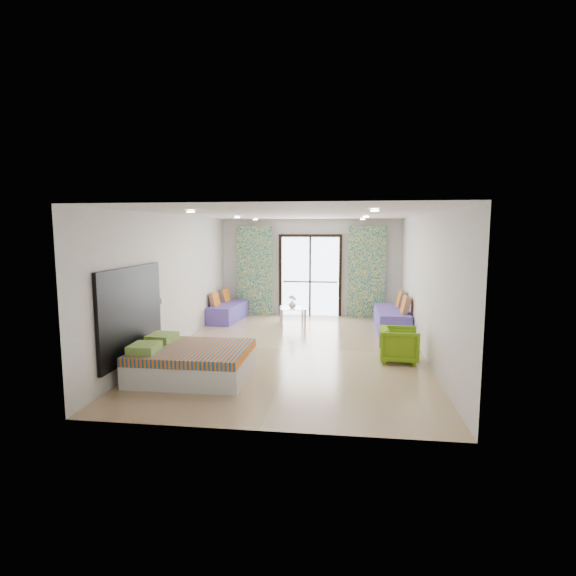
# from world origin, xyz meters

# --- Properties ---
(floor) EXTENTS (5.00, 7.50, 0.01)m
(floor) POSITION_xyz_m (0.00, 0.00, 0.00)
(floor) COLOR #A18260
(floor) RESTS_ON ground
(ceiling) EXTENTS (5.00, 7.50, 0.01)m
(ceiling) POSITION_xyz_m (0.00, 0.00, 2.70)
(ceiling) COLOR silver
(ceiling) RESTS_ON ground
(wall_back) EXTENTS (5.00, 0.01, 2.70)m
(wall_back) POSITION_xyz_m (0.00, 3.75, 1.35)
(wall_back) COLOR silver
(wall_back) RESTS_ON ground
(wall_front) EXTENTS (5.00, 0.01, 2.70)m
(wall_front) POSITION_xyz_m (0.00, -3.75, 1.35)
(wall_front) COLOR silver
(wall_front) RESTS_ON ground
(wall_left) EXTENTS (0.01, 7.50, 2.70)m
(wall_left) POSITION_xyz_m (-2.50, 0.00, 1.35)
(wall_left) COLOR silver
(wall_left) RESTS_ON ground
(wall_right) EXTENTS (0.01, 7.50, 2.70)m
(wall_right) POSITION_xyz_m (2.50, 0.00, 1.35)
(wall_right) COLOR silver
(wall_right) RESTS_ON ground
(balcony_door) EXTENTS (1.76, 0.08, 2.28)m
(balcony_door) POSITION_xyz_m (0.00, 3.72, 1.26)
(balcony_door) COLOR black
(balcony_door) RESTS_ON floor
(balcony_rail) EXTENTS (1.52, 0.03, 0.04)m
(balcony_rail) POSITION_xyz_m (0.00, 3.73, 0.95)
(balcony_rail) COLOR #595451
(balcony_rail) RESTS_ON balcony_door
(curtain_left) EXTENTS (1.00, 0.10, 2.50)m
(curtain_left) POSITION_xyz_m (-1.55, 3.57, 1.25)
(curtain_left) COLOR silver
(curtain_left) RESTS_ON floor
(curtain_right) EXTENTS (1.00, 0.10, 2.50)m
(curtain_right) POSITION_xyz_m (1.55, 3.57, 1.25)
(curtain_right) COLOR silver
(curtain_right) RESTS_ON floor
(downlight_a) EXTENTS (0.12, 0.12, 0.02)m
(downlight_a) POSITION_xyz_m (-1.40, -2.00, 2.67)
(downlight_a) COLOR #FFE0B2
(downlight_a) RESTS_ON ceiling
(downlight_b) EXTENTS (0.12, 0.12, 0.02)m
(downlight_b) POSITION_xyz_m (1.40, -2.00, 2.67)
(downlight_b) COLOR #FFE0B2
(downlight_b) RESTS_ON ceiling
(downlight_c) EXTENTS (0.12, 0.12, 0.02)m
(downlight_c) POSITION_xyz_m (-1.40, 1.00, 2.67)
(downlight_c) COLOR #FFE0B2
(downlight_c) RESTS_ON ceiling
(downlight_d) EXTENTS (0.12, 0.12, 0.02)m
(downlight_d) POSITION_xyz_m (1.40, 1.00, 2.67)
(downlight_d) COLOR #FFE0B2
(downlight_d) RESTS_ON ceiling
(downlight_e) EXTENTS (0.12, 0.12, 0.02)m
(downlight_e) POSITION_xyz_m (-1.40, 3.00, 2.67)
(downlight_e) COLOR #FFE0B2
(downlight_e) RESTS_ON ceiling
(downlight_f) EXTENTS (0.12, 0.12, 0.02)m
(downlight_f) POSITION_xyz_m (1.40, 3.00, 2.67)
(downlight_f) COLOR #FFE0B2
(downlight_f) RESTS_ON ceiling
(headboard) EXTENTS (0.06, 2.10, 1.50)m
(headboard) POSITION_xyz_m (-2.46, -1.95, 1.05)
(headboard) COLOR black
(headboard) RESTS_ON floor
(switch_plate) EXTENTS (0.02, 0.10, 0.10)m
(switch_plate) POSITION_xyz_m (-2.47, -0.70, 1.05)
(switch_plate) COLOR silver
(switch_plate) RESTS_ON wall_left
(bed) EXTENTS (1.82, 1.48, 0.63)m
(bed) POSITION_xyz_m (-1.47, -1.95, 0.26)
(bed) COLOR silver
(bed) RESTS_ON floor
(daybed_left) EXTENTS (0.77, 1.67, 0.80)m
(daybed_left) POSITION_xyz_m (-2.11, 2.69, 0.25)
(daybed_left) COLOR #5A49AF
(daybed_left) RESTS_ON floor
(daybed_right) EXTENTS (0.73, 1.85, 0.91)m
(daybed_right) POSITION_xyz_m (2.12, 2.00, 0.28)
(daybed_right) COLOR #5A49AF
(daybed_right) RESTS_ON floor
(coffee_table) EXTENTS (0.79, 0.79, 0.77)m
(coffee_table) POSITION_xyz_m (-0.34, 2.37, 0.39)
(coffee_table) COLOR silver
(coffee_table) RESTS_ON floor
(vase) EXTENTS (0.22, 0.23, 0.19)m
(vase) POSITION_xyz_m (-0.34, 2.35, 0.53)
(vase) COLOR white
(vase) RESTS_ON coffee_table
(armchair) EXTENTS (0.65, 0.69, 0.69)m
(armchair) POSITION_xyz_m (1.98, -0.59, 0.34)
(armchair) COLOR #6B9D14
(armchair) RESTS_ON floor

